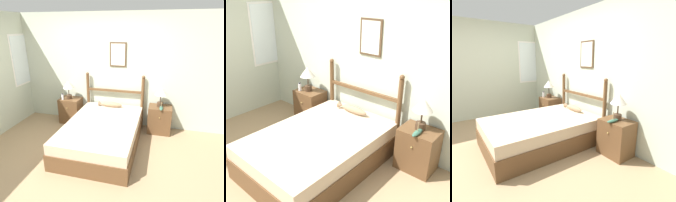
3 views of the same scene
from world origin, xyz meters
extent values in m
plane|color=#9E7F5B|center=(0.00, 0.00, 0.00)|extent=(16.00, 16.00, 0.00)
cube|color=beige|center=(0.00, 1.73, 1.27)|extent=(6.40, 0.06, 2.55)
cube|color=#4C3823|center=(0.26, 1.69, 1.66)|extent=(0.37, 0.02, 0.53)
cube|color=beige|center=(0.26, 1.68, 1.66)|extent=(0.31, 0.01, 0.47)
cube|color=white|center=(-2.10, 1.56, 1.48)|extent=(0.01, 0.81, 1.20)
cube|color=white|center=(-2.09, 1.56, 1.48)|extent=(0.01, 0.73, 1.12)
cube|color=brown|center=(0.20, 0.64, 0.15)|extent=(1.38, 2.03, 0.31)
cube|color=#CCB293|center=(0.20, 0.64, 0.41)|extent=(1.34, 1.99, 0.19)
cylinder|color=brown|center=(-0.45, 1.62, 0.59)|extent=(0.07, 0.07, 1.17)
sphere|color=brown|center=(-0.45, 1.62, 1.20)|extent=(0.07, 0.07, 0.07)
cylinder|color=brown|center=(0.85, 1.62, 0.59)|extent=(0.07, 0.07, 1.17)
sphere|color=brown|center=(0.85, 1.62, 1.20)|extent=(0.07, 0.07, 0.07)
cube|color=brown|center=(0.20, 1.62, 0.84)|extent=(1.31, 0.05, 0.05)
cube|color=brown|center=(-0.87, 1.47, 0.30)|extent=(0.50, 0.40, 0.61)
sphere|color=tan|center=(-0.87, 1.26, 0.44)|extent=(0.02, 0.02, 0.02)
cube|color=brown|center=(1.27, 1.47, 0.30)|extent=(0.50, 0.40, 0.61)
sphere|color=tan|center=(1.27, 1.26, 0.44)|extent=(0.02, 0.02, 0.02)
cylinder|color=#422D1E|center=(-0.89, 1.46, 0.65)|extent=(0.13, 0.13, 0.10)
cylinder|color=#422D1E|center=(-0.89, 1.46, 0.79)|extent=(0.02, 0.02, 0.17)
cone|color=beige|center=(-0.89, 1.46, 0.96)|extent=(0.26, 0.26, 0.18)
cylinder|color=#422D1E|center=(1.25, 1.49, 0.65)|extent=(0.13, 0.13, 0.10)
cylinder|color=#422D1E|center=(1.25, 1.49, 0.79)|extent=(0.02, 0.02, 0.17)
cone|color=beige|center=(1.25, 1.49, 0.96)|extent=(0.26, 0.26, 0.18)
cylinder|color=white|center=(-1.01, 1.36, 0.67)|extent=(0.06, 0.06, 0.12)
sphere|color=#333338|center=(-1.01, 1.36, 0.75)|extent=(0.04, 0.04, 0.04)
ellipsoid|color=#386651|center=(1.28, 1.35, 0.63)|extent=(0.07, 0.26, 0.05)
cylinder|color=#997F56|center=(1.28, 1.35, 0.71)|extent=(0.01, 0.01, 0.12)
ellipsoid|color=#997A5B|center=(0.18, 1.44, 0.56)|extent=(0.48, 0.10, 0.12)
cone|color=#997A5B|center=(-0.09, 1.44, 0.56)|extent=(0.08, 0.11, 0.11)
camera|label=1|loc=(1.25, -2.68, 2.25)|focal=32.00mm
camera|label=2|loc=(2.45, -1.49, 2.33)|focal=42.00mm
camera|label=3|loc=(2.96, -0.76, 1.56)|focal=28.00mm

